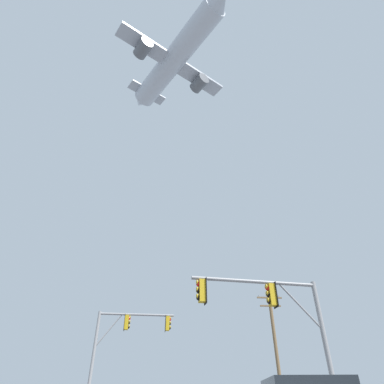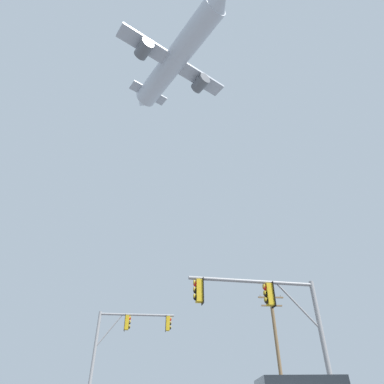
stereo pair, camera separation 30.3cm
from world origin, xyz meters
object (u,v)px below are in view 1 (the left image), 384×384
at_px(signal_pole_near, 275,312).
at_px(signal_pole_far, 123,338).
at_px(airplane, 175,58).
at_px(utility_pole, 276,346).

height_order(signal_pole_near, signal_pole_far, signal_pole_far).
xyz_separation_m(signal_pole_near, signal_pole_far, (-7.35, 9.63, 0.45)).
bearing_deg(airplane, signal_pole_far, -102.59).
xyz_separation_m(signal_pole_near, airplane, (-4.99, 20.21, 46.23)).
height_order(utility_pole, airplane, airplane).
bearing_deg(signal_pole_near, utility_pole, 73.44).
height_order(signal_pole_near, utility_pole, utility_pole).
xyz_separation_m(utility_pole, airplane, (-9.33, 5.63, 45.53)).
relative_size(signal_pole_near, airplane, 0.23).
distance_m(utility_pole, airplane, 46.81).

